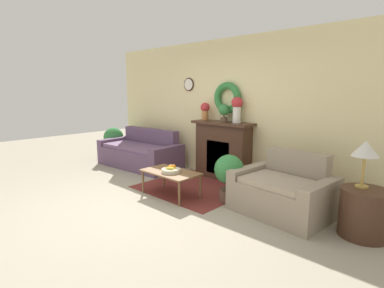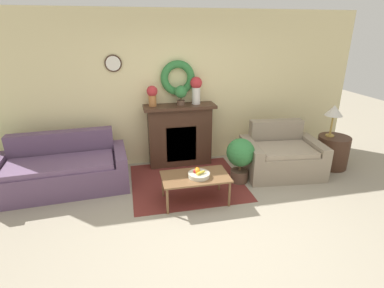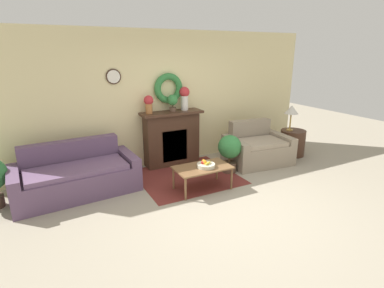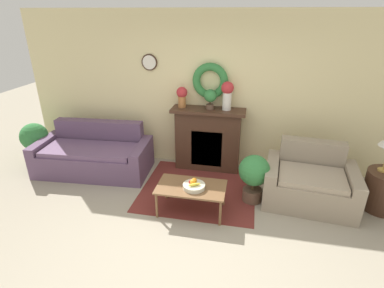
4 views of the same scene
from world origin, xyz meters
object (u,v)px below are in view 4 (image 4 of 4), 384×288
(couch_left, at_px, (94,155))
(fruit_bowl, at_px, (194,185))
(fireplace, at_px, (208,139))
(potted_plant_on_mantel, at_px, (210,97))
(potted_plant_floor_by_couch, at_px, (35,139))
(coffee_table, at_px, (191,189))
(vase_on_mantel_left, at_px, (182,96))
(vase_on_mantel_right, at_px, (227,94))
(loveseat_right, at_px, (309,183))
(potted_plant_floor_by_loveseat, at_px, (254,174))

(couch_left, relative_size, fruit_bowl, 6.52)
(fireplace, distance_m, potted_plant_on_mantel, 0.77)
(fireplace, xyz_separation_m, potted_plant_floor_by_couch, (-3.16, -0.45, -0.08))
(coffee_table, bearing_deg, vase_on_mantel_left, 107.90)
(fruit_bowl, xyz_separation_m, vase_on_mantel_left, (-0.48, 1.39, 0.88))
(fireplace, height_order, vase_on_mantel_right, vase_on_mantel_right)
(couch_left, distance_m, fruit_bowl, 2.17)
(fireplace, bearing_deg, couch_left, -165.62)
(potted_plant_floor_by_couch, bearing_deg, vase_on_mantel_right, 7.49)
(coffee_table, xyz_separation_m, fruit_bowl, (0.04, -0.03, 0.08))
(couch_left, xyz_separation_m, loveseat_right, (3.61, -0.24, 0.01))
(loveseat_right, xyz_separation_m, vase_on_mantel_left, (-2.12, 0.75, 1.02))
(fruit_bowl, relative_size, potted_plant_floor_by_loveseat, 0.41)
(fruit_bowl, relative_size, vase_on_mantel_left, 0.88)
(vase_on_mantel_left, bearing_deg, fruit_bowl, -70.94)
(couch_left, xyz_separation_m, potted_plant_floor_by_loveseat, (2.79, -0.41, 0.16))
(couch_left, bearing_deg, loveseat_right, -7.46)
(fruit_bowl, distance_m, potted_plant_floor_by_loveseat, 0.94)
(potted_plant_floor_by_couch, bearing_deg, fireplace, 8.10)
(potted_plant_floor_by_couch, bearing_deg, coffee_table, -16.14)
(potted_plant_on_mantel, bearing_deg, potted_plant_floor_by_loveseat, -48.41)
(loveseat_right, distance_m, potted_plant_on_mantel, 2.05)
(coffee_table, bearing_deg, fruit_bowl, -37.80)
(fireplace, xyz_separation_m, loveseat_right, (1.65, -0.74, -0.26))
(loveseat_right, relative_size, fruit_bowl, 4.44)
(fireplace, xyz_separation_m, coffee_table, (-0.02, -1.36, -0.20))
(potted_plant_on_mantel, height_order, potted_plant_floor_by_couch, potted_plant_on_mantel)
(loveseat_right, xyz_separation_m, potted_plant_floor_by_loveseat, (-0.83, -0.17, 0.15))
(fruit_bowl, bearing_deg, fireplace, 90.75)
(couch_left, distance_m, potted_plant_floor_by_couch, 1.21)
(coffee_table, height_order, fruit_bowl, fruit_bowl)
(couch_left, distance_m, loveseat_right, 3.62)
(fireplace, relative_size, coffee_table, 1.32)
(couch_left, distance_m, coffee_table, 2.12)
(coffee_table, relative_size, potted_plant_floor_by_couch, 1.22)
(loveseat_right, relative_size, vase_on_mantel_left, 3.90)
(coffee_table, distance_m, potted_plant_floor_by_loveseat, 0.96)
(potted_plant_floor_by_couch, height_order, potted_plant_floor_by_loveseat, potted_plant_floor_by_couch)
(fruit_bowl, bearing_deg, coffee_table, 142.20)
(loveseat_right, distance_m, fruit_bowl, 1.76)
(potted_plant_on_mantel, relative_size, potted_plant_floor_by_loveseat, 0.45)
(vase_on_mantel_right, height_order, potted_plant_floor_by_loveseat, vase_on_mantel_right)
(fruit_bowl, relative_size, vase_on_mantel_right, 0.65)
(couch_left, xyz_separation_m, fruit_bowl, (1.98, -0.89, 0.15))
(fireplace, distance_m, vase_on_mantel_left, 0.89)
(fireplace, bearing_deg, vase_on_mantel_right, 1.02)
(vase_on_mantel_right, xyz_separation_m, potted_plant_on_mantel, (-0.28, -0.02, -0.07))
(fruit_bowl, height_order, vase_on_mantel_left, vase_on_mantel_left)
(coffee_table, height_order, potted_plant_floor_by_loveseat, potted_plant_floor_by_loveseat)
(couch_left, bearing_deg, potted_plant_floor_by_loveseat, -12.09)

